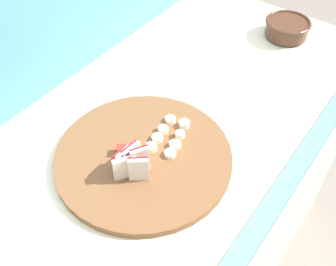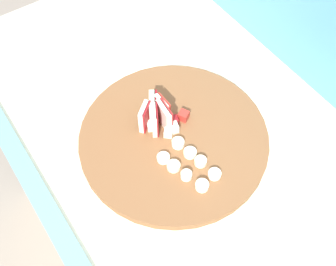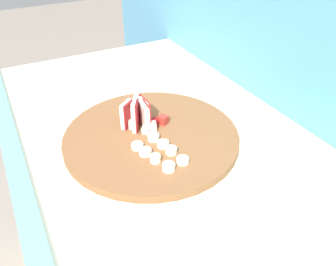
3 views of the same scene
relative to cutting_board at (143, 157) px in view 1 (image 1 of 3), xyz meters
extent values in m
cube|color=beige|center=(0.11, 0.02, -0.44)|extent=(1.41, 0.67, 0.87)
cube|color=#60A8C6|center=(0.11, -0.30, -0.02)|extent=(1.41, 0.04, 0.04)
cube|color=#4C8EB2|center=(0.11, 0.37, -0.24)|extent=(2.40, 0.04, 1.27)
cylinder|color=brown|center=(0.00, 0.00, 0.00)|extent=(0.41, 0.41, 0.02)
cube|color=maroon|center=(-0.05, -0.03, 0.04)|extent=(0.03, 0.04, 0.06)
cube|color=white|center=(-0.06, -0.04, 0.04)|extent=(0.03, 0.04, 0.06)
cube|color=maroon|center=(-0.07, 0.00, 0.04)|extent=(0.05, 0.03, 0.06)
cube|color=beige|center=(-0.07, -0.01, 0.04)|extent=(0.05, 0.04, 0.06)
cube|color=maroon|center=(-0.03, -0.02, 0.04)|extent=(0.04, 0.03, 0.07)
cube|color=beige|center=(-0.04, -0.02, 0.04)|extent=(0.04, 0.03, 0.07)
cube|color=#A32323|center=(-0.04, 0.01, 0.04)|extent=(0.05, 0.01, 0.06)
cube|color=#EFE5CC|center=(-0.04, 0.00, 0.04)|extent=(0.05, 0.02, 0.06)
cube|color=#B22D23|center=(-0.06, 0.01, 0.04)|extent=(0.04, 0.01, 0.06)
cube|color=white|center=(-0.06, 0.01, 0.04)|extent=(0.04, 0.01, 0.06)
cube|color=#B22D23|center=(-0.03, 0.04, 0.02)|extent=(0.03, 0.03, 0.02)
cube|color=maroon|center=(-0.03, 0.01, 0.02)|extent=(0.02, 0.02, 0.02)
cube|color=beige|center=(-0.01, 0.01, 0.02)|extent=(0.03, 0.03, 0.02)
cube|color=#EFE5CC|center=(-0.01, -0.01, 0.02)|extent=(0.02, 0.02, 0.02)
cube|color=beige|center=(-0.04, -0.03, 0.02)|extent=(0.03, 0.03, 0.02)
cylinder|color=#F4EAC6|center=(0.04, -0.05, 0.01)|extent=(0.03, 0.03, 0.01)
cylinder|color=beige|center=(0.06, -0.04, 0.02)|extent=(0.03, 0.03, 0.01)
cylinder|color=white|center=(0.09, -0.04, 0.02)|extent=(0.02, 0.02, 0.01)
cylinder|color=white|center=(0.13, -0.02, 0.02)|extent=(0.03, 0.03, 0.01)
cylinder|color=white|center=(0.02, -0.01, 0.02)|extent=(0.03, 0.03, 0.01)
cylinder|color=beige|center=(0.06, 0.00, 0.01)|extent=(0.03, 0.03, 0.01)
cylinder|color=beige|center=(0.09, 0.01, 0.02)|extent=(0.03, 0.03, 0.01)
cylinder|color=white|center=(0.12, 0.01, 0.01)|extent=(0.03, 0.03, 0.01)
cylinder|color=#4C2D1E|center=(0.66, -0.05, -0.01)|extent=(0.07, 0.07, 0.01)
cylinder|color=#4C2D1E|center=(0.66, -0.05, 0.02)|extent=(0.13, 0.13, 0.04)
torus|color=#4C2D1E|center=(0.66, -0.05, 0.04)|extent=(0.14, 0.14, 0.01)
camera|label=1|loc=(-0.45, -0.40, 0.71)|focal=43.67mm
camera|label=2|loc=(0.39, -0.28, 0.75)|focal=44.32mm
camera|label=3|loc=(0.59, -0.27, 0.46)|focal=36.56mm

